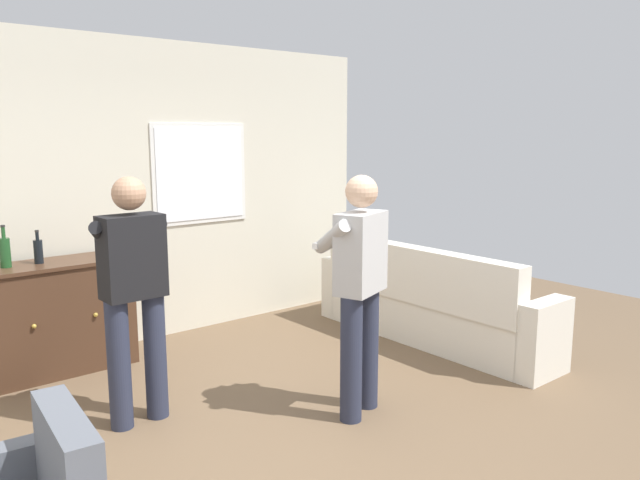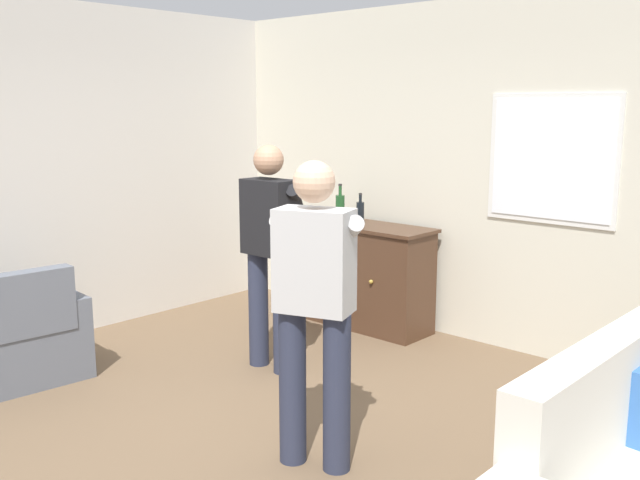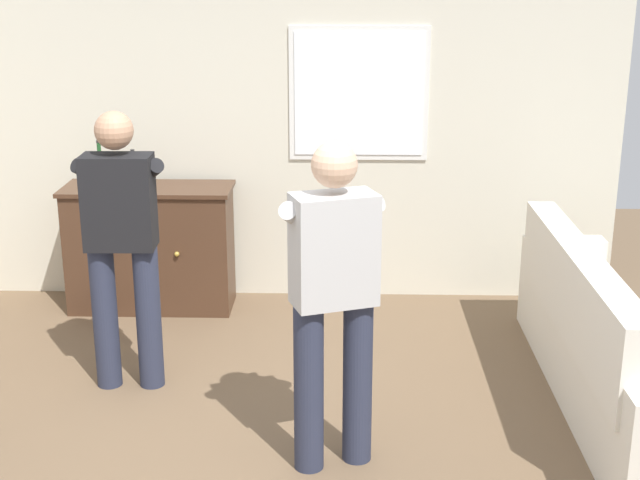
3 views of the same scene
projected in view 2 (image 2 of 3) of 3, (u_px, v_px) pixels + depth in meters
The scene contains 9 objects.
ground at pixel (235, 444), 4.18m from camera, with size 10.40×10.40×0.00m, color brown.
wall_back_with_window at pixel (480, 174), 5.83m from camera, with size 5.20×0.15×2.80m.
wall_side_left at pixel (12, 176), 5.68m from camera, with size 0.12×5.20×2.80m, color silver.
armchair at pixel (18, 343), 5.07m from camera, with size 0.72×0.94×0.85m.
sideboard_cabinet at pixel (367, 276), 6.33m from camera, with size 1.23×0.49×0.92m.
bottle_wine_green at pixel (360, 212), 6.30m from camera, with size 0.07×0.07×0.27m.
bottle_liquor_amber at pixel (340, 207), 6.46m from camera, with size 0.08×0.08×0.33m.
person_standing_left at pixel (271, 246), 5.23m from camera, with size 0.56×0.48×1.68m.
person_standing_right at pixel (315, 300), 3.78m from camera, with size 0.52×0.52×1.68m.
Camera 2 is at (2.99, -2.52, 1.96)m, focal length 40.00 mm.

